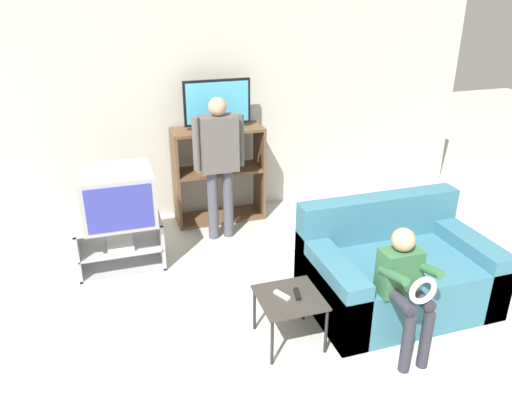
% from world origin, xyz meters
% --- Properties ---
extents(wall_back, '(6.40, 0.06, 2.60)m').
position_xyz_m(wall_back, '(0.00, 3.96, 1.30)').
color(wall_back, beige).
rests_on(wall_back, ground_plane).
extents(tv_stand, '(0.80, 0.52, 0.48)m').
position_xyz_m(tv_stand, '(-1.16, 2.96, 0.24)').
color(tv_stand, '#A8A8AD').
rests_on(tv_stand, ground_plane).
extents(television_main, '(0.65, 0.61, 0.49)m').
position_xyz_m(television_main, '(-1.13, 2.95, 0.73)').
color(television_main, '#9E9EA3').
rests_on(television_main, tv_stand).
extents(media_shelf, '(1.00, 0.40, 1.08)m').
position_xyz_m(media_shelf, '(-0.00, 3.69, 0.55)').
color(media_shelf, brown).
rests_on(media_shelf, ground_plane).
extents(television_flat, '(0.73, 0.20, 0.53)m').
position_xyz_m(television_flat, '(0.01, 3.69, 1.33)').
color(television_flat, black).
rests_on(television_flat, media_shelf).
extents(snack_table, '(0.47, 0.47, 0.40)m').
position_xyz_m(snack_table, '(-0.01, 1.41, 0.35)').
color(snack_table, '#38332D').
rests_on(snack_table, ground_plane).
extents(remote_control_black, '(0.07, 0.15, 0.02)m').
position_xyz_m(remote_control_black, '(0.05, 1.41, 0.41)').
color(remote_control_black, black).
rests_on(remote_control_black, snack_table).
extents(remote_control_white, '(0.10, 0.14, 0.02)m').
position_xyz_m(remote_control_white, '(-0.07, 1.43, 0.41)').
color(remote_control_white, silver).
rests_on(remote_control_white, snack_table).
extents(couch, '(1.48, 0.97, 0.85)m').
position_xyz_m(couch, '(1.03, 1.63, 0.29)').
color(couch, teal).
rests_on(couch, ground_plane).
extents(person_standing_adult, '(0.53, 0.20, 1.52)m').
position_xyz_m(person_standing_adult, '(-0.09, 3.23, 0.92)').
color(person_standing_adult, '#4C4C56').
rests_on(person_standing_adult, ground_plane).
extents(person_seated_child, '(0.33, 0.43, 0.97)m').
position_xyz_m(person_seated_child, '(0.73, 1.07, 0.59)').
color(person_seated_child, '#2D2D38').
rests_on(person_seated_child, ground_plane).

